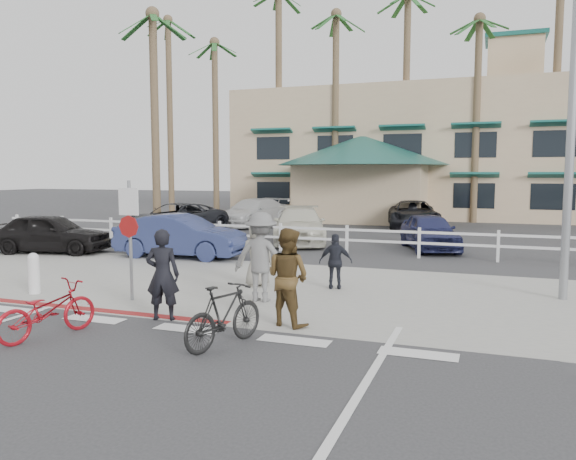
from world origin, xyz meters
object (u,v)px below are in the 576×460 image
at_px(sign_post, 130,234).
at_px(car_white_sedan, 181,236).
at_px(bike_black, 224,315).
at_px(bike_red, 47,310).
at_px(car_red_compact, 50,233).

bearing_deg(sign_post, car_white_sedan, 111.07).
bearing_deg(sign_post, bike_black, -33.81).
xyz_separation_m(bike_red, car_white_sedan, (-2.57, 8.61, 0.24)).
height_order(bike_red, bike_black, bike_black).
relative_size(bike_red, car_red_compact, 0.44).
height_order(bike_red, car_red_compact, car_red_compact).
distance_m(bike_red, bike_black, 3.06).
bearing_deg(car_white_sedan, sign_post, -161.54).
bearing_deg(car_white_sedan, bike_red, -166.00).
xyz_separation_m(sign_post, bike_black, (3.34, -2.24, -0.94)).
height_order(car_white_sedan, car_red_compact, car_white_sedan).
xyz_separation_m(sign_post, bike_red, (0.33, -2.81, -0.98)).
bearing_deg(car_red_compact, car_white_sedan, -95.38).
height_order(bike_black, car_white_sedan, car_white_sedan).
distance_m(bike_black, car_red_compact, 12.77).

